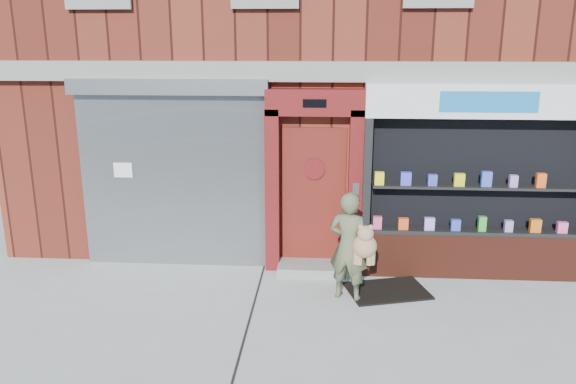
{
  "coord_description": "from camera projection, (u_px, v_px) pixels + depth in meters",
  "views": [
    {
      "loc": [
        -0.58,
        -6.66,
        3.6
      ],
      "look_at": [
        -1.1,
        1.0,
        1.52
      ],
      "focal_mm": 35.0,
      "sensor_mm": 36.0,
      "label": 1
    }
  ],
  "objects": [
    {
      "name": "ground",
      "position": [
        367.0,
        326.0,
        7.32
      ],
      "size": [
        80.0,
        80.0,
        0.0
      ],
      "primitive_type": "plane",
      "color": "#9E9E99",
      "rests_on": "ground"
    },
    {
      "name": "shutter_bay",
      "position": [
        173.0,
        163.0,
        8.92
      ],
      "size": [
        3.1,
        0.3,
        3.04
      ],
      "color": "gray",
      "rests_on": "ground"
    },
    {
      "name": "pharmacy_bay",
      "position": [
        476.0,
        191.0,
        8.6
      ],
      "size": [
        3.5,
        0.41,
        3.0
      ],
      "color": "#521F13",
      "rests_on": "ground"
    },
    {
      "name": "red_door_bay",
      "position": [
        314.0,
        182.0,
        8.78
      ],
      "size": [
        1.52,
        0.58,
        2.9
      ],
      "color": "#520E0E",
      "rests_on": "ground"
    },
    {
      "name": "doormat",
      "position": [
        387.0,
        291.0,
        8.32
      ],
      "size": [
        1.32,
        1.08,
        0.03
      ],
      "primitive_type": "cube",
      "rotation": [
        0.0,
        0.0,
        0.27
      ],
      "color": "black",
      "rests_on": "ground"
    },
    {
      "name": "building",
      "position": [
        354.0,
        21.0,
        12.05
      ],
      "size": [
        12.0,
        8.16,
        8.0
      ],
      "color": "#511A12",
      "rests_on": "ground"
    },
    {
      "name": "woman",
      "position": [
        351.0,
        246.0,
        7.88
      ],
      "size": [
        0.72,
        0.61,
        1.59
      ],
      "color": "#565D3D",
      "rests_on": "ground"
    }
  ]
}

